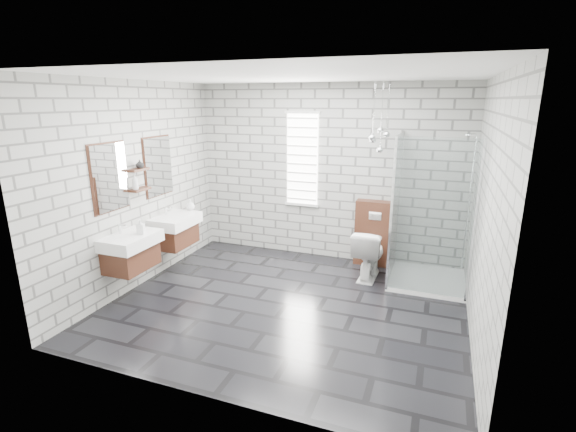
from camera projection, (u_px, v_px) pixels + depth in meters
The scene contains 20 objects.
floor at pixel (286, 305), 5.18m from camera, with size 4.20×3.60×0.02m, color black.
ceiling at pixel (286, 75), 4.44m from camera, with size 4.20×3.60×0.02m, color white.
wall_back at pixel (327, 173), 6.44m from camera, with size 4.20×0.02×2.70m, color #A6A7A1.
wall_front at pixel (203, 250), 3.17m from camera, with size 4.20×0.02×2.70m, color #A6A7A1.
wall_left at pixel (137, 186), 5.51m from camera, with size 0.02×3.60×2.70m, color #A6A7A1.
wall_right at pixel (487, 216), 4.11m from camera, with size 0.02×3.60×2.70m, color #A6A7A1.
vanity_left at pixel (128, 242), 5.16m from camera, with size 0.47×0.70×1.57m.
vanity_right at pixel (173, 222), 6.00m from camera, with size 0.47×0.70×1.57m.
shelf_lower at pixel (140, 189), 5.45m from camera, with size 0.14×0.30×0.03m, color #472416.
shelf_upper at pixel (138, 170), 5.38m from camera, with size 0.14×0.30×0.03m, color #472416.
window at pixel (302, 160), 6.50m from camera, with size 0.56×0.05×1.48m.
cistern_panel at pixel (375, 233), 6.31m from camera, with size 0.60×0.20×1.00m, color #472416.
flush_plate at pixel (375, 216), 6.13m from camera, with size 0.18×0.01×0.12m, color silver.
shower_enclosure at pixel (422, 250), 5.61m from camera, with size 1.00×1.00×2.03m.
pendant_cluster at pixel (378, 137), 5.61m from camera, with size 0.27×0.19×0.95m.
toilet at pixel (369, 253), 5.89m from camera, with size 0.40×0.70×0.71m, color white.
soap_bottle_a at pixel (141, 227), 5.12m from camera, with size 0.09×0.09×0.19m, color #B2B2B2.
soap_bottle_b at pixel (190, 205), 6.25m from camera, with size 0.13×0.13×0.16m, color #B2B2B2.
soap_bottle_c at pixel (135, 182), 5.33m from camera, with size 0.08×0.08×0.20m, color #B2B2B2.
vase at pixel (140, 164), 5.39m from camera, with size 0.10×0.10×0.11m, color #B2B2B2.
Camera 1 is at (1.64, -4.39, 2.45)m, focal length 26.00 mm.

